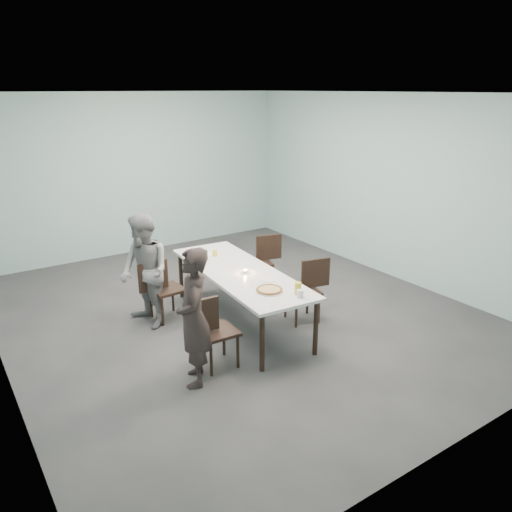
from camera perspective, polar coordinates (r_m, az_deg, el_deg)
ground at (r=7.22m, az=-2.41°, el=-6.39°), size 7.00×7.00×0.00m
room_shell at (r=6.63m, az=-2.65°, el=9.68°), size 6.02×7.02×3.01m
table at (r=6.65m, az=-1.86°, el=-2.17°), size 1.09×2.66×0.75m
chair_near_left at (r=5.68m, az=-5.19°, el=-8.15°), size 0.62×0.44×0.87m
chair_far_left at (r=6.92m, az=-10.77°, el=-3.38°), size 0.62×0.44×0.87m
chair_near_right at (r=6.84m, az=5.96°, el=-3.39°), size 0.65×0.50×0.87m
chair_far_right at (r=7.89m, az=0.72°, el=-0.23°), size 0.65×0.52×0.87m
diner_near at (r=5.32m, az=-7.12°, el=-7.00°), size 0.57×0.66×1.53m
diner_far at (r=6.72m, az=-12.60°, el=-1.75°), size 0.67×0.82×1.53m
pizza at (r=5.97m, az=1.53°, el=-3.89°), size 0.34×0.34×0.04m
side_plate at (r=6.30m, az=1.37°, el=-2.78°), size 0.18×0.18×0.01m
beer_glass at (r=5.88m, az=4.81°, el=-3.71°), size 0.08×0.08×0.15m
water_tumbler at (r=5.82m, az=5.06°, el=-4.31°), size 0.08×0.08×0.09m
tealight at (r=6.54m, az=-1.25°, el=-1.80°), size 0.06×0.06×0.05m
amber_tumbler at (r=7.23m, az=-4.74°, el=0.32°), size 0.07×0.07×0.08m
menu at (r=7.29m, az=-5.83°, el=0.13°), size 0.32×0.24×0.01m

